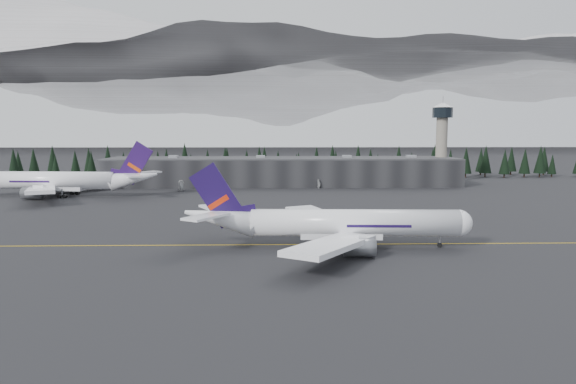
{
  "coord_description": "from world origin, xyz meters",
  "views": [
    {
      "loc": [
        -3.38,
        -111.97,
        24.59
      ],
      "look_at": [
        0.0,
        20.0,
        9.0
      ],
      "focal_mm": 32.0,
      "sensor_mm": 36.0,
      "label": 1
    }
  ],
  "objects_px": {
    "control_tower": "(442,134)",
    "jet_parked": "(64,181)",
    "gse_vehicle_a": "(181,190)",
    "jet_main": "(329,223)",
    "terminal": "(282,171)",
    "gse_vehicle_b": "(319,187)"
  },
  "relations": [
    {
      "from": "gse_vehicle_a",
      "to": "jet_main",
      "type": "bearing_deg",
      "value": -79.39
    },
    {
      "from": "terminal",
      "to": "jet_parked",
      "type": "bearing_deg",
      "value": -154.07
    },
    {
      "from": "terminal",
      "to": "control_tower",
      "type": "distance_m",
      "value": 76.98
    },
    {
      "from": "jet_parked",
      "to": "gse_vehicle_b",
      "type": "distance_m",
      "value": 102.65
    },
    {
      "from": "terminal",
      "to": "jet_parked",
      "type": "xyz_separation_m",
      "value": [
        -83.59,
        -40.64,
        -0.34
      ]
    },
    {
      "from": "jet_main",
      "to": "jet_parked",
      "type": "xyz_separation_m",
      "value": [
        -91.73,
        88.78,
        0.84
      ]
    },
    {
      "from": "terminal",
      "to": "control_tower",
      "type": "relative_size",
      "value": 4.24
    },
    {
      "from": "jet_parked",
      "to": "gse_vehicle_a",
      "type": "relative_size",
      "value": 15.39
    },
    {
      "from": "terminal",
      "to": "control_tower",
      "type": "xyz_separation_m",
      "value": [
        75.0,
        3.0,
        17.11
      ]
    },
    {
      "from": "control_tower",
      "to": "jet_main",
      "type": "relative_size",
      "value": 0.61
    },
    {
      "from": "control_tower",
      "to": "gse_vehicle_b",
      "type": "height_order",
      "value": "control_tower"
    },
    {
      "from": "jet_parked",
      "to": "gse_vehicle_b",
      "type": "height_order",
      "value": "jet_parked"
    },
    {
      "from": "jet_main",
      "to": "jet_parked",
      "type": "bearing_deg",
      "value": 138.62
    },
    {
      "from": "jet_parked",
      "to": "control_tower",
      "type": "bearing_deg",
      "value": -159.72
    },
    {
      "from": "jet_main",
      "to": "gse_vehicle_b",
      "type": "height_order",
      "value": "jet_main"
    },
    {
      "from": "terminal",
      "to": "gse_vehicle_b",
      "type": "bearing_deg",
      "value": -44.45
    },
    {
      "from": "jet_main",
      "to": "gse_vehicle_a",
      "type": "relative_size",
      "value": 13.23
    },
    {
      "from": "control_tower",
      "to": "gse_vehicle_b",
      "type": "bearing_deg",
      "value": -162.65
    },
    {
      "from": "control_tower",
      "to": "jet_parked",
      "type": "bearing_deg",
      "value": -164.61
    },
    {
      "from": "jet_main",
      "to": "gse_vehicle_a",
      "type": "bearing_deg",
      "value": 118.49
    },
    {
      "from": "jet_main",
      "to": "control_tower",
      "type": "bearing_deg",
      "value": 65.9
    },
    {
      "from": "terminal",
      "to": "jet_main",
      "type": "relative_size",
      "value": 2.59
    }
  ]
}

